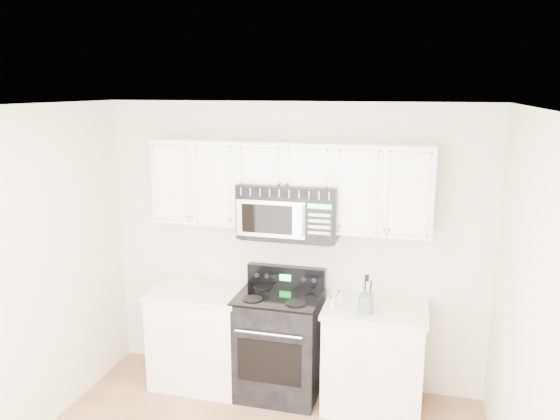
% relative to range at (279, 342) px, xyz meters
% --- Properties ---
extents(room, '(3.51, 3.51, 2.61)m').
position_rel_range_xyz_m(room, '(0.05, -1.44, 0.82)').
color(room, '#A57A5A').
rests_on(room, ground).
extents(base_cabinet_left, '(0.86, 0.65, 0.92)m').
position_rel_range_xyz_m(base_cabinet_left, '(-0.75, -0.00, -0.06)').
color(base_cabinet_left, beige).
rests_on(base_cabinet_left, ground).
extents(base_cabinet_right, '(0.86, 0.65, 0.92)m').
position_rel_range_xyz_m(base_cabinet_right, '(0.85, -0.00, -0.06)').
color(base_cabinet_right, beige).
rests_on(base_cabinet_right, ground).
extents(range, '(0.73, 0.67, 1.11)m').
position_rel_range_xyz_m(range, '(0.00, 0.00, 0.00)').
color(range, black).
rests_on(range, ground).
extents(upper_cabinets, '(2.44, 0.37, 0.75)m').
position_rel_range_xyz_m(upper_cabinets, '(0.05, 0.14, 1.45)').
color(upper_cabinets, beige).
rests_on(upper_cabinets, ground).
extents(microwave, '(0.85, 0.47, 0.47)m').
position_rel_range_xyz_m(microwave, '(0.08, 0.09, 1.20)').
color(microwave, black).
rests_on(microwave, ground).
extents(utensil_crock, '(0.12, 0.12, 0.33)m').
position_rel_range_xyz_m(utensil_crock, '(0.78, -0.16, 0.52)').
color(utensil_crock, '#4A5A76').
rests_on(utensil_crock, base_cabinet_right).
extents(shaker_salt, '(0.05, 0.05, 0.11)m').
position_rel_range_xyz_m(shaker_salt, '(0.50, -0.14, 0.49)').
color(shaker_salt, silver).
rests_on(shaker_salt, base_cabinet_right).
extents(shaker_pepper, '(0.05, 0.05, 0.11)m').
position_rel_range_xyz_m(shaker_pepper, '(0.54, 0.01, 0.49)').
color(shaker_pepper, silver).
rests_on(shaker_pepper, base_cabinet_right).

